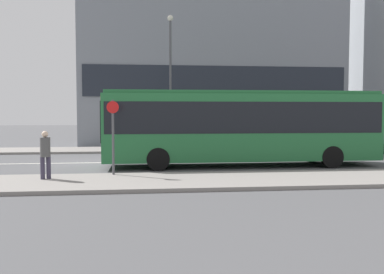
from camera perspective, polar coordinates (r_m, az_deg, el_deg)
name	(u,v)px	position (r m, az deg, el deg)	size (l,w,h in m)	color
ground_plane	(90,163)	(21.01, -13.40, -3.37)	(120.00, 120.00, 0.00)	#4F4F51
sidewalk_near	(67,183)	(14.87, -16.30, -5.92)	(44.00, 3.50, 0.13)	gray
sidewalk_far	(103,150)	(27.18, -11.83, -1.70)	(44.00, 3.50, 0.13)	gray
lane_centerline	(90,163)	(21.01, -13.40, -3.36)	(41.80, 0.16, 0.01)	silver
apartment_block_left_tower	(212,35)	(33.83, 2.63, 13.47)	(19.65, 5.43, 16.76)	gray
city_bus	(241,123)	(19.28, 6.54, 1.84)	(12.17, 2.59, 3.35)	#236B38
parked_car_0	(353,142)	(27.12, 20.72, -0.60)	(4.40, 1.80, 1.41)	#4C5156
pedestrian_near_stop	(45,152)	(15.46, -18.98, -1.89)	(0.34, 0.34, 1.65)	#383347
bus_stop_sign	(113,131)	(15.88, -10.48, 0.78)	(0.44, 0.12, 2.74)	#4C4C51
street_lamp	(170,70)	(26.30, -2.89, 8.95)	(0.36, 0.36, 8.14)	#4C4C51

